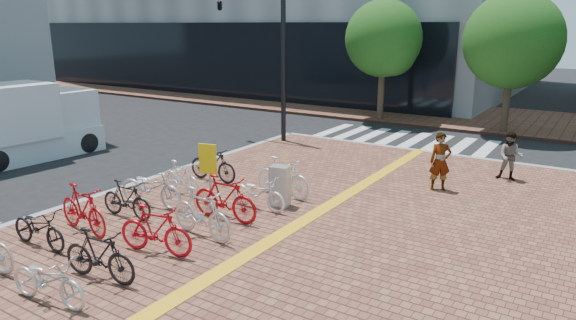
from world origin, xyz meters
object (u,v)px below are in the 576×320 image
Objects in this scene: bike_3 at (126,199)px; yellow_sign at (209,165)px; bike_13 at (283,177)px; traffic_light_pole at (253,31)px; bike_8 at (99,255)px; utility_box at (280,186)px; box_truck at (27,123)px; bike_6 at (213,164)px; bike_7 at (48,280)px; bike_1 at (39,228)px; bike_12 at (258,193)px; pedestrian_a at (440,162)px; bike_11 at (225,198)px; bike_10 at (201,213)px; bike_5 at (181,178)px; bike_2 at (83,209)px; pedestrian_b at (510,156)px; bike_9 at (155,230)px; bike_4 at (151,187)px.

yellow_sign is (1.45, 1.49, 0.76)m from bike_3.
bike_13 is 9.06m from traffic_light_pole.
utility_box is (0.57, 5.31, 0.04)m from bike_8.
box_truck is at bearing -126.17° from traffic_light_pole.
box_truck is at bearing 56.44° from bike_8.
bike_6 is at bearing 129.16° from yellow_sign.
bike_6 is 1.04× the size of bike_7.
box_truck reaches higher than bike_3.
bike_7 is 1.03m from bike_8.
bike_8 reaches higher than bike_3.
bike_1 is 5.23m from bike_12.
pedestrian_a is 0.95× the size of yellow_sign.
bike_11 is (2.39, 3.42, 0.12)m from bike_1.
bike_5 is at bearing 59.13° from bike_10.
bike_2 is at bearing 36.04° from bike_7.
bike_11 is 1.73× the size of utility_box.
bike_1 is 2.67m from bike_7.
bike_10 is at bearing -178.86° from bike_12.
bike_9 is at bearing -122.06° from pedestrian_b.
bike_1 is 0.99× the size of bike_7.
bike_12 is (2.54, 1.37, -0.08)m from bike_4.
bike_11 is at bearing -103.26° from bike_5.
bike_1 is 0.90× the size of bike_11.
bike_3 reaches higher than bike_1.
utility_box is at bearing -0.24° from bike_10.
bike_9 is 2.30m from bike_11.
bike_10 reaches higher than bike_11.
box_truck is at bearing 100.32° from bike_13.
yellow_sign is at bearing 159.44° from bike_13.
traffic_light_pole is at bearing 15.23° from bike_8.
yellow_sign is at bearing -162.76° from pedestrian_a.
bike_12 is at bearing 7.03° from bike_10.
bike_13 reaches higher than bike_5.
pedestrian_a reaches higher than utility_box.
bike_2 is at bearing -131.16° from pedestrian_b.
bike_7 is 1.02× the size of bike_12.
pedestrian_a is (3.75, 8.98, 0.35)m from bike_8.
bike_4 is 1.82m from yellow_sign.
pedestrian_b reaches higher than bike_3.
bike_7 is 12.02m from box_truck.
pedestrian_b is 16.92m from box_truck.
utility_box reaches higher than bike_3.
bike_11 is at bearing -109.27° from utility_box.
bike_10 is at bearing -50.30° from bike_1.
bike_4 is 9.95m from traffic_light_pole.
bike_4 is at bearing -177.65° from bike_6.
bike_6 is 9.25m from pedestrian_b.
pedestrian_b reaches higher than utility_box.
bike_8 is at bearing -142.72° from bike_3.
utility_box is at bearing -14.35° from bike_8.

